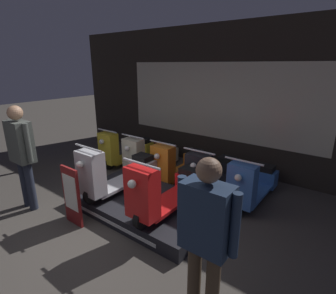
{
  "coord_description": "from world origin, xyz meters",
  "views": [
    {
      "loc": [
        2.77,
        -1.8,
        2.34
      ],
      "look_at": [
        0.03,
        1.78,
        0.92
      ],
      "focal_mm": 28.0,
      "sensor_mm": 36.0,
      "label": 1
    }
  ],
  "objects_px": {
    "scooter_display_right": "(166,190)",
    "scooter_backrow_2": "(178,164)",
    "scooter_backrow_0": "(125,149)",
    "price_sign_board": "(72,196)",
    "scooter_backrow_4": "(252,184)",
    "street_bollard": "(24,153)",
    "scooter_backrow_3": "(211,173)",
    "scooter_backrow_1": "(149,156)",
    "person_right_browsing": "(206,231)",
    "scooter_display_left": "(116,173)",
    "person_left_browsing": "(21,149)"
  },
  "relations": [
    {
      "from": "scooter_display_right",
      "to": "person_right_browsing",
      "type": "bearing_deg",
      "value": -39.39
    },
    {
      "from": "person_right_browsing",
      "to": "scooter_backrow_0",
      "type": "bearing_deg",
      "value": 145.83
    },
    {
      "from": "scooter_backrow_1",
      "to": "scooter_backrow_3",
      "type": "distance_m",
      "value": 1.6
    },
    {
      "from": "scooter_display_left",
      "to": "scooter_backrow_0",
      "type": "relative_size",
      "value": 1.0
    },
    {
      "from": "scooter_backrow_2",
      "to": "person_left_browsing",
      "type": "height_order",
      "value": "person_left_browsing"
    },
    {
      "from": "scooter_display_left",
      "to": "person_right_browsing",
      "type": "xyz_separation_m",
      "value": [
        2.31,
        -1.01,
        0.39
      ]
    },
    {
      "from": "scooter_display_left",
      "to": "scooter_display_right",
      "type": "height_order",
      "value": "same"
    },
    {
      "from": "scooter_backrow_4",
      "to": "street_bollard",
      "type": "bearing_deg",
      "value": -159.48
    },
    {
      "from": "scooter_backrow_1",
      "to": "street_bollard",
      "type": "relative_size",
      "value": 1.84
    },
    {
      "from": "scooter_display_right",
      "to": "scooter_backrow_1",
      "type": "bearing_deg",
      "value": 137.81
    },
    {
      "from": "scooter_display_left",
      "to": "scooter_backrow_1",
      "type": "xyz_separation_m",
      "value": [
        -0.53,
        1.47,
        -0.22
      ]
    },
    {
      "from": "scooter_display_left",
      "to": "street_bollard",
      "type": "xyz_separation_m",
      "value": [
        -2.79,
        -0.28,
        -0.14
      ]
    },
    {
      "from": "person_right_browsing",
      "to": "scooter_backrow_3",
      "type": "bearing_deg",
      "value": 116.72
    },
    {
      "from": "scooter_backrow_4",
      "to": "person_left_browsing",
      "type": "height_order",
      "value": "person_left_browsing"
    },
    {
      "from": "person_left_browsing",
      "to": "street_bollard",
      "type": "distance_m",
      "value": 1.97
    },
    {
      "from": "scooter_display_left",
      "to": "scooter_backrow_0",
      "type": "xyz_separation_m",
      "value": [
        -1.33,
        1.47,
        -0.22
      ]
    },
    {
      "from": "scooter_display_right",
      "to": "scooter_backrow_2",
      "type": "relative_size",
      "value": 1.0
    },
    {
      "from": "scooter_display_left",
      "to": "scooter_backrow_1",
      "type": "height_order",
      "value": "scooter_display_left"
    },
    {
      "from": "scooter_display_left",
      "to": "scooter_backrow_2",
      "type": "height_order",
      "value": "scooter_display_left"
    },
    {
      "from": "scooter_backrow_3",
      "to": "person_right_browsing",
      "type": "bearing_deg",
      "value": -63.28
    },
    {
      "from": "scooter_backrow_1",
      "to": "person_right_browsing",
      "type": "relative_size",
      "value": 0.97
    },
    {
      "from": "scooter_backrow_4",
      "to": "scooter_display_right",
      "type": "bearing_deg",
      "value": -118.04
    },
    {
      "from": "scooter_backrow_2",
      "to": "person_right_browsing",
      "type": "height_order",
      "value": "person_right_browsing"
    },
    {
      "from": "scooter_display_left",
      "to": "scooter_display_right",
      "type": "xyz_separation_m",
      "value": [
        1.08,
        0.0,
        0.0
      ]
    },
    {
      "from": "street_bollard",
      "to": "scooter_backrow_2",
      "type": "bearing_deg",
      "value": 29.68
    },
    {
      "from": "scooter_display_right",
      "to": "person_right_browsing",
      "type": "relative_size",
      "value": 0.97
    },
    {
      "from": "scooter_backrow_3",
      "to": "price_sign_board",
      "type": "xyz_separation_m",
      "value": [
        -1.11,
        -2.3,
        0.12
      ]
    },
    {
      "from": "scooter_backrow_2",
      "to": "scooter_backrow_3",
      "type": "bearing_deg",
      "value": 0.0
    },
    {
      "from": "scooter_backrow_2",
      "to": "price_sign_board",
      "type": "height_order",
      "value": "scooter_backrow_2"
    },
    {
      "from": "scooter_display_left",
      "to": "scooter_backrow_0",
      "type": "bearing_deg",
      "value": 132.29
    },
    {
      "from": "scooter_backrow_3",
      "to": "scooter_backrow_4",
      "type": "xyz_separation_m",
      "value": [
        0.8,
        0.0,
        0.0
      ]
    },
    {
      "from": "scooter_backrow_1",
      "to": "person_right_browsing",
      "type": "distance_m",
      "value": 3.82
    },
    {
      "from": "person_left_browsing",
      "to": "person_right_browsing",
      "type": "height_order",
      "value": "person_left_browsing"
    },
    {
      "from": "scooter_backrow_0",
      "to": "scooter_backrow_1",
      "type": "relative_size",
      "value": 1.0
    },
    {
      "from": "scooter_backrow_1",
      "to": "person_left_browsing",
      "type": "relative_size",
      "value": 0.91
    },
    {
      "from": "scooter_backrow_1",
      "to": "scooter_backrow_4",
      "type": "relative_size",
      "value": 1.0
    },
    {
      "from": "scooter_backrow_1",
      "to": "scooter_backrow_2",
      "type": "relative_size",
      "value": 1.0
    },
    {
      "from": "scooter_backrow_0",
      "to": "scooter_backrow_4",
      "type": "height_order",
      "value": "same"
    },
    {
      "from": "scooter_backrow_0",
      "to": "scooter_backrow_3",
      "type": "height_order",
      "value": "same"
    },
    {
      "from": "street_bollard",
      "to": "scooter_backrow_4",
      "type": "bearing_deg",
      "value": 20.52
    },
    {
      "from": "scooter_backrow_2",
      "to": "person_right_browsing",
      "type": "xyz_separation_m",
      "value": [
        2.04,
        -2.47,
        0.62
      ]
    },
    {
      "from": "person_left_browsing",
      "to": "scooter_display_left",
      "type": "bearing_deg",
      "value": 43.26
    },
    {
      "from": "scooter_display_right",
      "to": "scooter_backrow_2",
      "type": "bearing_deg",
      "value": 119.16
    },
    {
      "from": "scooter_backrow_4",
      "to": "person_left_browsing",
      "type": "relative_size",
      "value": 0.91
    },
    {
      "from": "scooter_backrow_2",
      "to": "scooter_display_left",
      "type": "bearing_deg",
      "value": -100.25
    },
    {
      "from": "scooter_display_left",
      "to": "scooter_backrow_4",
      "type": "distance_m",
      "value": 2.38
    },
    {
      "from": "person_right_browsing",
      "to": "street_bollard",
      "type": "distance_m",
      "value": 5.18
    },
    {
      "from": "scooter_backrow_0",
      "to": "price_sign_board",
      "type": "xyz_separation_m",
      "value": [
        1.29,
        -2.3,
        0.12
      ]
    },
    {
      "from": "scooter_backrow_4",
      "to": "street_bollard",
      "type": "distance_m",
      "value": 4.97
    },
    {
      "from": "scooter_backrow_2",
      "to": "person_right_browsing",
      "type": "distance_m",
      "value": 3.27
    }
  ]
}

